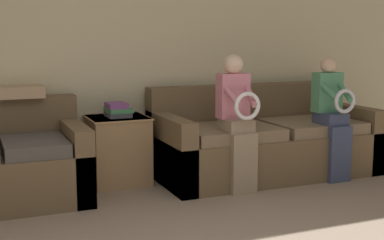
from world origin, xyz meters
The scene contains 8 objects.
wall_back centered at (0.00, 3.19, 1.27)m, with size 7.91×0.06×2.55m.
couch_main centered at (1.46, 2.66, 0.32)m, with size 2.18×0.97×0.88m.
couch_side centered at (-1.03, 2.70, 0.31)m, with size 1.39×0.93×0.84m.
child_left_seated centered at (0.95, 2.25, 0.68)m, with size 0.28×0.38×1.22m.
child_right_seated centered at (1.97, 2.25, 0.65)m, with size 0.28×0.37×1.18m.
side_shelf centered at (0.03, 2.88, 0.33)m, with size 0.54×0.52×0.63m.
book_stack centered at (0.03, 2.89, 0.70)m, with size 0.22×0.29×0.13m.
throw_pillow centered at (-0.82, 3.03, 0.89)m, with size 0.40×0.40×0.10m.
Camera 1 is at (-1.23, -1.90, 1.38)m, focal length 50.00 mm.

